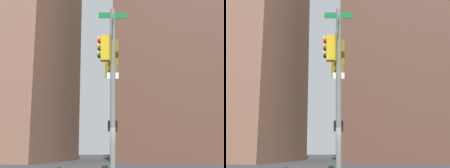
# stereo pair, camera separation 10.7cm
# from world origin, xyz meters

# --- Properties ---
(signal_pole_assembly) EXTENTS (1.60, 4.51, 7.21)m
(signal_pole_assembly) POSITION_xyz_m (-0.04, -0.66, 5.05)
(signal_pole_assembly) COLOR slate
(signal_pole_assembly) RESTS_ON ground_plane
(building_brick_nearside) EXTENTS (18.42, 18.66, 48.79)m
(building_brick_nearside) POSITION_xyz_m (23.57, -31.74, 24.40)
(building_brick_nearside) COLOR #845B47
(building_brick_nearside) RESTS_ON ground_plane
(building_brick_midblock) EXTENTS (23.60, 15.77, 38.51)m
(building_brick_midblock) POSITION_xyz_m (-5.75, -37.95, 19.25)
(building_brick_midblock) COLOR brown
(building_brick_midblock) RESTS_ON ground_plane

